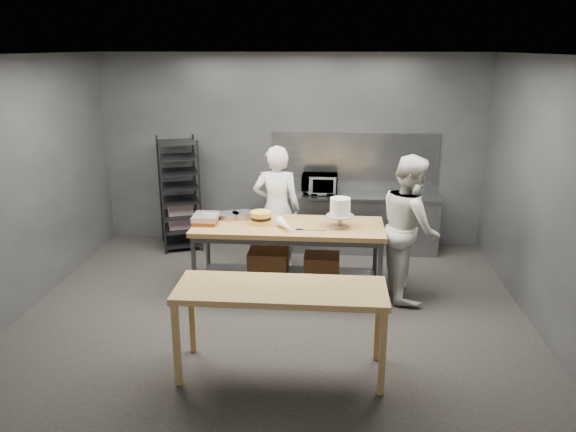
# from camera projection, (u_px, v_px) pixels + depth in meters

# --- Properties ---
(ground) EXTENTS (6.00, 6.00, 0.00)m
(ground) POSITION_uv_depth(u_px,v_px,m) (276.00, 308.00, 6.88)
(ground) COLOR black
(ground) RESTS_ON ground
(back_wall) EXTENTS (6.00, 0.04, 3.00)m
(back_wall) POSITION_uv_depth(u_px,v_px,m) (291.00, 151.00, 8.83)
(back_wall) COLOR #4C4F54
(back_wall) RESTS_ON ground
(work_table) EXTENTS (2.40, 0.90, 0.92)m
(work_table) POSITION_uv_depth(u_px,v_px,m) (289.00, 250.00, 7.19)
(work_table) COLOR olive
(work_table) RESTS_ON ground
(near_counter) EXTENTS (2.00, 0.70, 0.90)m
(near_counter) POSITION_uv_depth(u_px,v_px,m) (281.00, 296.00, 5.32)
(near_counter) COLOR olive
(near_counter) RESTS_ON ground
(back_counter) EXTENTS (2.60, 0.60, 0.90)m
(back_counter) POSITION_uv_depth(u_px,v_px,m) (353.00, 222.00, 8.75)
(back_counter) COLOR slate
(back_counter) RESTS_ON ground
(splashback_panel) EXTENTS (2.60, 0.02, 0.90)m
(splashback_panel) POSITION_uv_depth(u_px,v_px,m) (355.00, 162.00, 8.77)
(splashback_panel) COLOR slate
(splashback_panel) RESTS_ON back_counter
(speed_rack) EXTENTS (0.79, 0.82, 1.75)m
(speed_rack) POSITION_uv_depth(u_px,v_px,m) (180.00, 195.00, 8.77)
(speed_rack) COLOR black
(speed_rack) RESTS_ON ground
(chef_behind) EXTENTS (0.66, 0.44, 1.80)m
(chef_behind) POSITION_uv_depth(u_px,v_px,m) (277.00, 209.00, 7.83)
(chef_behind) COLOR white
(chef_behind) RESTS_ON ground
(chef_right) EXTENTS (0.80, 0.97, 1.83)m
(chef_right) POSITION_uv_depth(u_px,v_px,m) (410.00, 227.00, 6.99)
(chef_right) COLOR beige
(chef_right) RESTS_ON ground
(microwave) EXTENTS (0.54, 0.37, 0.30)m
(microwave) POSITION_uv_depth(u_px,v_px,m) (320.00, 184.00, 8.62)
(microwave) COLOR black
(microwave) RESTS_ON back_counter
(frosted_cake_stand) EXTENTS (0.34, 0.34, 0.37)m
(frosted_cake_stand) POSITION_uv_depth(u_px,v_px,m) (340.00, 209.00, 6.92)
(frosted_cake_stand) COLOR #AEA48B
(frosted_cake_stand) RESTS_ON work_table
(layer_cake) EXTENTS (0.26, 0.26, 0.16)m
(layer_cake) POSITION_uv_depth(u_px,v_px,m) (261.00, 218.00, 7.10)
(layer_cake) COLOR #FAD34F
(layer_cake) RESTS_ON work_table
(cake_pans) EXTENTS (0.47, 0.34, 0.07)m
(cake_pans) POSITION_uv_depth(u_px,v_px,m) (237.00, 215.00, 7.35)
(cake_pans) COLOR gray
(cake_pans) RESTS_ON work_table
(piping_bag) EXTENTS (0.27, 0.39, 0.12)m
(piping_bag) POSITION_uv_depth(u_px,v_px,m) (285.00, 225.00, 6.86)
(piping_bag) COLOR white
(piping_bag) RESTS_ON work_table
(offset_spatula) EXTENTS (0.36, 0.02, 0.02)m
(offset_spatula) POSITION_uv_depth(u_px,v_px,m) (306.00, 230.00, 6.87)
(offset_spatula) COLOR slate
(offset_spatula) RESTS_ON work_table
(pastry_clamshells) EXTENTS (0.32, 0.38, 0.11)m
(pastry_clamshells) POSITION_uv_depth(u_px,v_px,m) (206.00, 219.00, 7.14)
(pastry_clamshells) COLOR #A15020
(pastry_clamshells) RESTS_ON work_table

